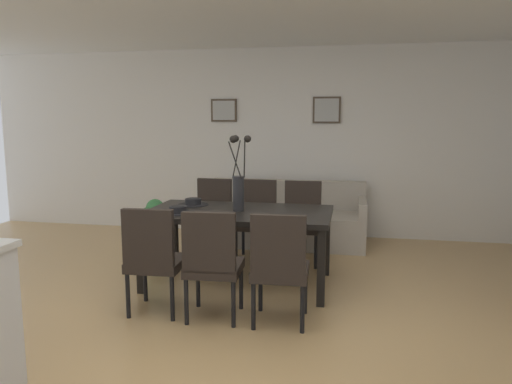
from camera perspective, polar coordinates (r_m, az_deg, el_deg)
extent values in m
plane|color=tan|center=(4.00, -2.83, -15.45)|extent=(9.00, 9.00, 0.00)
cube|color=white|center=(6.86, 3.70, 5.83)|extent=(9.00, 0.10, 2.60)
cube|color=black|center=(4.75, -2.07, -2.51)|extent=(1.80, 1.00, 0.05)
cube|color=black|center=(5.14, 8.30, -5.95)|extent=(0.07, 0.07, 0.69)
cube|color=black|center=(5.48, -9.59, -5.07)|extent=(0.07, 0.07, 0.69)
cube|color=black|center=(4.30, 7.68, -8.87)|extent=(0.07, 0.07, 0.69)
cube|color=black|center=(4.70, -13.41, -7.51)|extent=(0.07, 0.07, 0.69)
cube|color=black|center=(4.23, -11.55, -8.20)|extent=(0.46, 0.46, 0.08)
cube|color=black|center=(3.99, -12.60, -5.38)|extent=(0.42, 0.08, 0.48)
cylinder|color=black|center=(4.41, -8.24, -10.54)|extent=(0.04, 0.04, 0.38)
cylinder|color=black|center=(4.53, -12.91, -10.15)|extent=(0.04, 0.04, 0.38)
cylinder|color=black|center=(4.07, -9.82, -12.24)|extent=(0.04, 0.04, 0.38)
cylinder|color=black|center=(4.20, -14.84, -11.73)|extent=(0.04, 0.04, 0.38)
cube|color=black|center=(5.73, -5.49, -3.63)|extent=(0.47, 0.47, 0.08)
cube|color=black|center=(5.85, -4.89, -0.77)|extent=(0.42, 0.08, 0.48)
cylinder|color=black|center=(5.68, -7.93, -6.18)|extent=(0.04, 0.04, 0.38)
cylinder|color=black|center=(5.54, -4.28, -6.47)|extent=(0.04, 0.04, 0.38)
cylinder|color=black|center=(6.02, -6.55, -5.30)|extent=(0.04, 0.04, 0.38)
cylinder|color=black|center=(5.89, -3.08, -5.55)|extent=(0.04, 0.04, 0.38)
cube|color=black|center=(4.04, -4.91, -8.87)|extent=(0.47, 0.47, 0.08)
cube|color=black|center=(3.79, -5.58, -5.96)|extent=(0.42, 0.09, 0.48)
cylinder|color=black|center=(4.25, -1.77, -11.19)|extent=(0.04, 0.04, 0.38)
cylinder|color=black|center=(4.33, -6.84, -10.90)|extent=(0.04, 0.04, 0.38)
cylinder|color=black|center=(3.90, -2.68, -13.05)|extent=(0.04, 0.04, 0.38)
cylinder|color=black|center=(3.98, -8.20, -12.68)|extent=(0.04, 0.04, 0.38)
cube|color=black|center=(5.61, -0.04, -3.86)|extent=(0.44, 0.44, 0.08)
cube|color=black|center=(5.74, 0.31, -0.92)|extent=(0.42, 0.06, 0.48)
cylinder|color=black|center=(5.52, -2.37, -6.52)|extent=(0.04, 0.04, 0.38)
cylinder|color=black|center=(5.45, 1.55, -6.72)|extent=(0.04, 0.04, 0.38)
cylinder|color=black|center=(5.88, -1.52, -5.58)|extent=(0.04, 0.04, 0.38)
cylinder|color=black|center=(5.81, 2.16, -5.75)|extent=(0.04, 0.04, 0.38)
cube|color=black|center=(3.93, 2.91, -9.32)|extent=(0.46, 0.46, 0.08)
cube|color=black|center=(3.68, 2.62, -6.37)|extent=(0.42, 0.08, 0.48)
cylinder|color=black|center=(4.17, 5.81, -11.62)|extent=(0.04, 0.04, 0.38)
cylinder|color=black|center=(4.21, 0.53, -11.40)|extent=(0.04, 0.04, 0.38)
cylinder|color=black|center=(3.82, 5.49, -13.58)|extent=(0.04, 0.04, 0.38)
cylinder|color=black|center=(3.86, -0.31, -13.31)|extent=(0.04, 0.04, 0.38)
cube|color=black|center=(5.52, 5.28, -4.10)|extent=(0.45, 0.45, 0.08)
cube|color=black|center=(5.65, 5.55, -1.11)|extent=(0.42, 0.07, 0.48)
cylinder|color=black|center=(5.41, 3.00, -6.83)|extent=(0.04, 0.04, 0.38)
cylinder|color=black|center=(5.37, 7.03, -7.02)|extent=(0.04, 0.04, 0.38)
cylinder|color=black|center=(5.78, 3.60, -5.85)|extent=(0.04, 0.04, 0.38)
cylinder|color=black|center=(5.74, 7.38, -6.01)|extent=(0.04, 0.04, 0.38)
cylinder|color=#232326|center=(4.72, -2.08, -0.18)|extent=(0.11, 0.11, 0.34)
cylinder|color=black|center=(4.68, -1.37, 3.82)|extent=(0.05, 0.12, 0.37)
sphere|color=black|center=(4.67, -1.01, 6.27)|extent=(0.07, 0.07, 0.07)
cylinder|color=black|center=(4.73, -2.32, 3.87)|extent=(0.08, 0.05, 0.38)
sphere|color=black|center=(4.75, -2.44, 6.31)|extent=(0.07, 0.07, 0.07)
cylinder|color=black|center=(4.63, -2.49, 3.76)|extent=(0.15, 0.06, 0.36)
sphere|color=black|center=(4.59, -2.70, 6.22)|extent=(0.07, 0.07, 0.07)
cylinder|color=black|center=(4.69, -9.15, -2.42)|extent=(0.32, 0.32, 0.01)
cylinder|color=black|center=(4.68, -9.16, -2.02)|extent=(0.17, 0.17, 0.06)
cylinder|color=black|center=(4.68, -9.16, -1.84)|extent=(0.13, 0.13, 0.04)
cylinder|color=black|center=(5.10, -7.40, -1.48)|extent=(0.32, 0.32, 0.01)
cylinder|color=black|center=(5.10, -7.41, -1.11)|extent=(0.17, 0.17, 0.06)
cylinder|color=black|center=(5.09, -7.41, -0.95)|extent=(0.13, 0.13, 0.04)
cube|color=#B2A899|center=(6.41, 3.33, -4.21)|extent=(2.10, 0.84, 0.42)
cube|color=#B2A899|center=(6.66, 3.76, -0.22)|extent=(2.10, 0.16, 0.38)
cube|color=#B2A899|center=(6.29, 12.40, -1.76)|extent=(0.10, 0.84, 0.20)
cube|color=#B2A899|center=(6.56, -5.33, -1.18)|extent=(0.10, 0.84, 0.20)
cube|color=#473828|center=(6.96, -3.80, 9.57)|extent=(0.37, 0.02, 0.32)
cube|color=#B2B2AD|center=(6.95, -3.83, 9.57)|extent=(0.32, 0.01, 0.27)
cube|color=#473828|center=(6.73, 8.32, 9.53)|extent=(0.38, 0.02, 0.36)
cube|color=#B2B2AD|center=(6.72, 8.32, 9.53)|extent=(0.33, 0.01, 0.31)
cylinder|color=silver|center=(6.14, -11.99, -5.93)|extent=(0.24, 0.24, 0.22)
sphere|color=#387A42|center=(6.07, -12.08, -3.28)|extent=(0.36, 0.36, 0.36)
sphere|color=#387A42|center=(5.99, -11.80, -1.86)|extent=(0.22, 0.22, 0.22)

